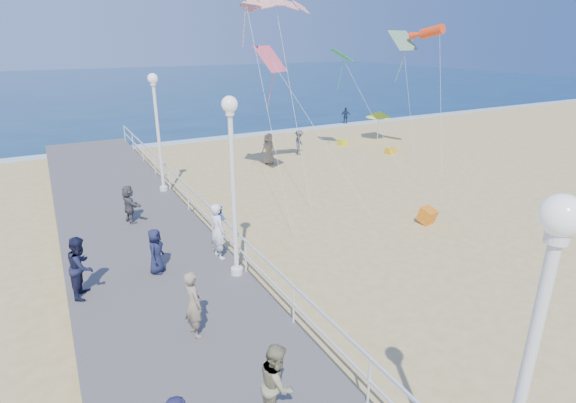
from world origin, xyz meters
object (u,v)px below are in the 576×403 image
beach_walker_c (269,149)px  beach_umbrella (379,114)px  beach_chair_right (343,143)px  spectator_7 (81,267)px  spectator_5 (129,204)px  box_kite (427,217)px  lamp_post_mid (232,171)px  spectator_1 (277,383)px  toddler_held (220,218)px  spectator_6 (193,304)px  beach_chair_left (391,151)px  beach_walker_a (299,142)px  lamp_post_near (528,365)px  lamp_post_far (157,121)px  woman_holding_toddler (218,231)px  beach_walker_b (346,116)px  spectator_4 (156,251)px

beach_walker_c → beach_umbrella: (9.99, 2.13, 0.98)m
beach_chair_right → spectator_7: bearing=-143.7°
spectator_5 → spectator_7: (-2.10, -4.83, 0.13)m
beach_walker_c → box_kite: (1.60, -11.35, -0.63)m
beach_walker_c → box_kite: size_ratio=3.11×
lamp_post_mid → spectator_1: 6.18m
toddler_held → spectator_6: size_ratio=0.51×
spectator_7 → box_kite: bearing=-69.8°
spectator_1 → beach_chair_left: 23.09m
spectator_5 → spectator_6: spectator_6 is taller
beach_walker_a → box_kite: (-1.13, -12.45, -0.51)m
lamp_post_mid → beach_walker_a: bearing=53.6°
spectator_5 → spectator_7: 5.26m
spectator_6 → spectator_7: (-2.16, 3.20, 0.03)m
lamp_post_near → spectator_5: lamp_post_near is taller
lamp_post_far → toddler_held: size_ratio=6.11×
lamp_post_mid → lamp_post_far: (0.00, 9.00, 0.00)m
woman_holding_toddler → beach_walker_b: (18.85, 19.50, -0.61)m
lamp_post_near → lamp_post_far: (0.00, 18.00, 0.00)m
toddler_held → spectator_5: size_ratio=0.58×
woman_holding_toddler → box_kite: woman_holding_toddler is taller
toddler_held → beach_umbrella: (16.97, 12.84, 0.22)m
lamp_post_near → spectator_1: size_ratio=3.19×
spectator_6 → beach_walker_b: size_ratio=1.18×
spectator_4 → spectator_6: spectator_6 is taller
lamp_post_near → beach_chair_right: size_ratio=9.67×
woman_holding_toddler → beach_umbrella: size_ratio=0.87×
lamp_post_mid → lamp_post_far: 9.00m
beach_walker_b → beach_chair_left: size_ratio=2.61×
toddler_held → spectator_4: toddler_held is taller
box_kite → spectator_5: bearing=145.2°
box_kite → beach_umbrella: beach_umbrella is taller
box_kite → beach_walker_b: bearing=53.0°
beach_walker_a → beach_umbrella: size_ratio=0.75×
lamp_post_mid → woman_holding_toddler: 2.67m
spectator_6 → spectator_4: bearing=-7.0°
lamp_post_far → beach_chair_right: size_ratio=9.67×
lamp_post_near → beach_chair_left: bearing=52.3°
woman_holding_toddler → beach_chair_left: woman_holding_toddler is taller
spectator_1 → box_kite: (10.07, 6.32, -0.93)m
woman_holding_toddler → beach_chair_right: bearing=-56.9°
lamp_post_mid → spectator_6: lamp_post_mid is taller
woman_holding_toddler → beach_walker_c: size_ratio=1.00×
beach_chair_right → spectator_6: bearing=-134.0°
spectator_5 → beach_walker_b: 25.70m
beach_chair_right → box_kite: bearing=-111.2°
beach_walker_b → lamp_post_mid: bearing=76.8°
spectator_1 → beach_walker_b: (20.19, 26.31, -0.51)m
woman_holding_toddler → spectator_1: size_ratio=1.12×
beach_walker_b → spectator_7: bearing=69.8°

